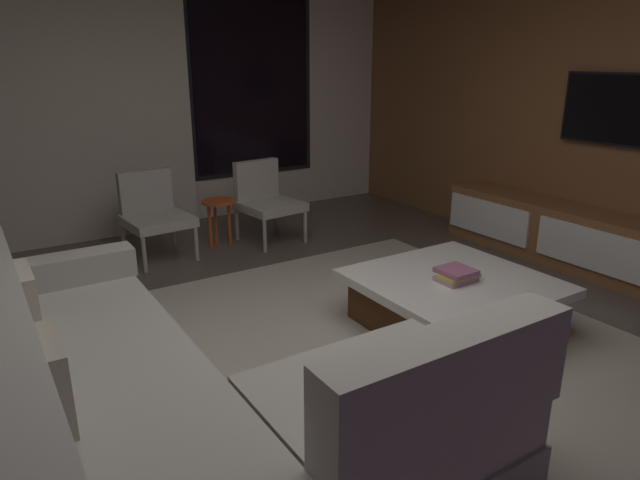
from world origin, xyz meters
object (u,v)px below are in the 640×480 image
object	(u,v)px
sectional_couch	(174,401)
accent_chair_by_curtain	(153,211)
book_stack_on_coffee_table	(457,275)
accent_chair_near_window	(265,197)
coffee_table	(452,302)
media_console	(609,249)
mounted_tv	(621,110)
side_stool	(218,209)

from	to	relation	value
sectional_couch	accent_chair_by_curtain	size ratio (longest dim) A/B	3.21
accent_chair_by_curtain	book_stack_on_coffee_table	bearing A→B (deg)	-64.61
sectional_couch	accent_chair_near_window	bearing A→B (deg)	55.57
coffee_table	book_stack_on_coffee_table	size ratio (longest dim) A/B	4.45
media_console	mounted_tv	world-z (taller)	mounted_tv
sectional_couch	book_stack_on_coffee_table	world-z (taller)	sectional_couch
mounted_tv	accent_chair_near_window	bearing A→B (deg)	132.25
accent_chair_near_window	accent_chair_by_curtain	world-z (taller)	same
accent_chair_near_window	mounted_tv	world-z (taller)	mounted_tv
sectional_couch	mounted_tv	bearing A→B (deg)	6.15
media_console	coffee_table	bearing A→B (deg)	178.95
sectional_couch	mounted_tv	size ratio (longest dim) A/B	2.51
sectional_couch	coffee_table	distance (m)	2.00
media_console	sectional_couch	bearing A→B (deg)	-176.58
coffee_table	side_stool	distance (m)	2.56
coffee_table	accent_chair_near_window	world-z (taller)	accent_chair_near_window
book_stack_on_coffee_table	accent_chair_near_window	xyz separation A→B (m)	(-0.12, 2.48, 0.03)
book_stack_on_coffee_table	mounted_tv	distance (m)	2.18
accent_chair_near_window	side_stool	bearing A→B (deg)	175.72
accent_chair_by_curtain	mounted_tv	distance (m)	4.04
side_stool	media_console	world-z (taller)	media_console
book_stack_on_coffee_table	media_console	xyz separation A→B (m)	(1.77, 0.01, -0.15)
side_stool	accent_chair_by_curtain	bearing A→B (deg)	176.60
coffee_table	mounted_tv	size ratio (longest dim) A/B	1.16
book_stack_on_coffee_table	media_console	distance (m)	1.78
book_stack_on_coffee_table	media_console	size ratio (longest dim) A/B	0.08
accent_chair_near_window	accent_chair_by_curtain	size ratio (longest dim) A/B	1.00
book_stack_on_coffee_table	accent_chair_near_window	size ratio (longest dim) A/B	0.33
accent_chair_near_window	mounted_tv	bearing A→B (deg)	-47.75
accent_chair_by_curtain	media_console	xyz separation A→B (m)	(2.98, -2.55, -0.18)
coffee_table	book_stack_on_coffee_table	xyz separation A→B (m)	(-0.02, -0.04, 0.22)
coffee_table	accent_chair_by_curtain	size ratio (longest dim) A/B	1.49
accent_chair_by_curtain	coffee_table	bearing A→B (deg)	-63.89
coffee_table	mounted_tv	distance (m)	2.26
side_stool	accent_chair_near_window	bearing A→B (deg)	-4.28
media_console	mounted_tv	distance (m)	1.13
accent_chair_near_window	mounted_tv	size ratio (longest dim) A/B	0.78
coffee_table	side_stool	size ratio (longest dim) A/B	2.52
coffee_table	book_stack_on_coffee_table	bearing A→B (deg)	-119.10
sectional_couch	side_stool	world-z (taller)	sectional_couch
sectional_couch	media_console	bearing A→B (deg)	3.42
accent_chair_near_window	side_stool	distance (m)	0.49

